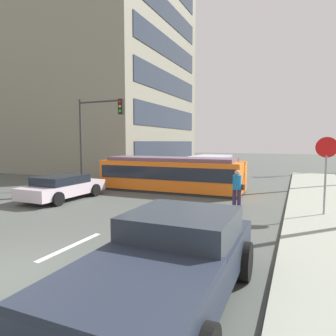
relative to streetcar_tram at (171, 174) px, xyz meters
The scene contains 15 objects.
ground_plane 2.11m from the streetcar_tram, 54.77° to the right, with size 120.00×120.00×0.00m, color #4C514C.
lane_stripe_1 9.62m from the streetcar_tram, 83.60° to the right, with size 0.16×2.40×0.01m, color silver.
lane_stripe_2 5.70m from the streetcar_tram, 79.04° to the right, with size 0.16×2.40×0.01m, color silver.
lane_stripe_3 6.18m from the streetcar_tram, 79.91° to the left, with size 0.16×2.40×0.01m, color silver.
lane_stripe_4 12.09m from the streetcar_tram, 84.92° to the left, with size 0.16×2.40×0.01m, color silver.
corner_building 20.15m from the streetcar_tram, 142.32° to the left, with size 18.00×15.55×22.40m.
streetcar_tram is the anchor object (origin of this frame).
city_bus 6.41m from the streetcar_tram, 86.54° to the left, with size 2.62×5.73×1.75m.
pedestrian_crossing 5.40m from the streetcar_tram, 36.33° to the right, with size 0.51×0.36×1.67m.
pickup_truck_parked 12.06m from the streetcar_tram, 66.96° to the right, with size 2.32×5.02×1.55m.
parked_sedan_mid 5.94m from the streetcar_tram, 131.33° to the right, with size 2.04×4.41×1.19m.
parked_sedan_far 5.75m from the streetcar_tram, 136.36° to the left, with size 2.08×4.39×1.19m.
parked_sedan_furthest 11.22m from the streetcar_tram, 112.20° to the left, with size 2.06×4.34×1.19m.
stop_sign 8.37m from the streetcar_tram, 23.51° to the right, with size 0.76×0.07×2.88m.
traffic_light_mast 5.15m from the streetcar_tram, 161.89° to the right, with size 3.08×0.33×5.34m.
Camera 1 is at (5.58, -4.16, 2.85)m, focal length 31.85 mm.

